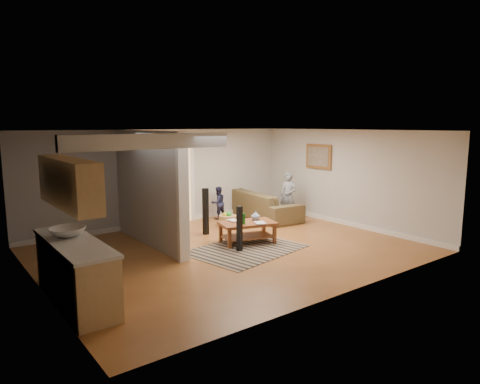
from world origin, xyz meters
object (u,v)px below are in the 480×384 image
(toy_basket, at_px, (228,220))
(speaker_right, at_px, (206,211))
(coffee_table, at_px, (248,226))
(toddler, at_px, (218,219))
(child, at_px, (288,219))
(tv_console, at_px, (162,213))
(sofa, at_px, (263,217))
(speaker_left, at_px, (239,229))

(toy_basket, bearing_deg, speaker_right, -159.51)
(coffee_table, bearing_deg, toddler, 71.02)
(speaker_right, relative_size, child, 0.85)
(tv_console, bearing_deg, child, -3.38)
(tv_console, relative_size, speaker_right, 1.09)
(child, distance_m, toddler, 1.96)
(sofa, xyz_separation_m, child, (0.40, -0.61, 0.00))
(tv_console, distance_m, toy_basket, 2.17)
(speaker_right, distance_m, toddler, 1.80)
(toy_basket, xyz_separation_m, child, (1.86, -0.30, -0.17))
(speaker_left, bearing_deg, toy_basket, 47.67)
(sofa, height_order, speaker_right, speaker_right)
(speaker_right, xyz_separation_m, child, (2.74, 0.03, -0.56))
(sofa, xyz_separation_m, toy_basket, (-1.46, -0.31, 0.17))
(sofa, relative_size, speaker_right, 2.27)
(speaker_left, relative_size, toddler, 1.04)
(coffee_table, distance_m, tv_console, 1.95)
(child, height_order, toddler, child)
(sofa, xyz_separation_m, tv_console, (-3.54, -0.70, 0.69))
(speaker_left, xyz_separation_m, toddler, (1.38, 2.83, -0.48))
(speaker_left, bearing_deg, coffee_table, 23.57)
(sofa, distance_m, coffee_table, 2.72)
(tv_console, height_order, child, tv_console)
(sofa, bearing_deg, toddler, 68.78)
(speaker_right, xyz_separation_m, toddler, (1.19, 1.23, -0.56))
(coffee_table, height_order, speaker_right, speaker_right)
(coffee_table, distance_m, toy_basket, 1.62)
(tv_console, bearing_deg, toy_basket, 5.91)
(speaker_left, xyz_separation_m, speaker_right, (0.19, 1.60, 0.09))
(coffee_table, bearing_deg, tv_console, 144.07)
(coffee_table, distance_m, speaker_left, 0.69)
(tv_console, distance_m, toddler, 2.80)
(toy_basket, bearing_deg, child, -9.03)
(sofa, relative_size, speaker_left, 2.68)
(child, bearing_deg, tv_console, -110.35)
(coffee_table, xyz_separation_m, speaker_right, (-0.36, 1.19, 0.19))
(sofa, bearing_deg, speaker_left, 137.43)
(sofa, bearing_deg, speaker_right, 111.18)
(speaker_right, bearing_deg, speaker_left, -103.36)
(tv_console, height_order, toy_basket, tv_console)
(child, bearing_deg, toddler, -149.37)
(tv_console, relative_size, toy_basket, 2.71)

